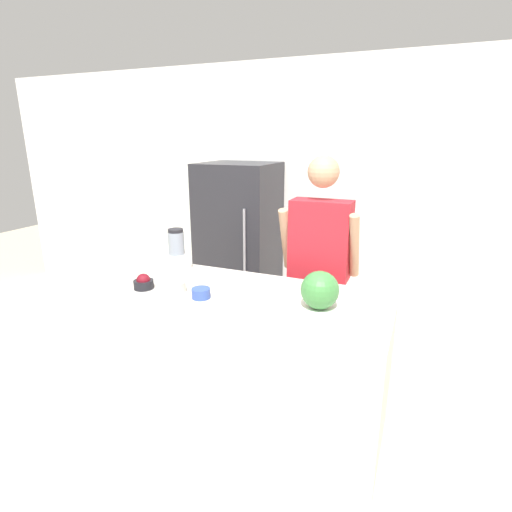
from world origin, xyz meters
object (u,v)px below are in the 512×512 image
object	(u,v)px
watermelon	(320,290)
blender	(177,252)
refrigerator	(239,247)
bowl_cherries	(144,283)
bowl_small_blue	(201,293)
bowl_cream	(173,284)
person	(319,270)

from	to	relation	value
watermelon	blender	world-z (taller)	blender
refrigerator	bowl_cherries	xyz separation A→B (m)	(0.02, -1.53, 0.15)
bowl_small_blue	bowl_cream	bearing A→B (deg)	175.35
refrigerator	person	distance (m)	1.17
person	bowl_cream	size ratio (longest dim) A/B	11.45
refrigerator	watermelon	world-z (taller)	refrigerator
person	refrigerator	bearing A→B (deg)	146.67
person	bowl_cherries	bearing A→B (deg)	-137.09
bowl_cherries	bowl_small_blue	size ratio (longest dim) A/B	1.13
bowl_cream	bowl_small_blue	world-z (taller)	bowl_cream
person	watermelon	bearing A→B (deg)	-75.96
refrigerator	watermelon	distance (m)	1.86
bowl_cream	bowl_cherries	bearing A→B (deg)	-174.35
bowl_cherries	bowl_cream	bearing A→B (deg)	5.65
watermelon	blender	bearing A→B (deg)	165.10
bowl_cream	bowl_small_blue	size ratio (longest dim) A/B	1.34
refrigerator	bowl_cream	bearing A→B (deg)	-80.85
bowl_cherries	bowl_cream	xyz separation A→B (m)	(0.22, 0.02, 0.01)
refrigerator	bowl_cherries	bearing A→B (deg)	-89.09
bowl_cherries	bowl_small_blue	world-z (taller)	bowl_cherries
bowl_small_blue	blender	xyz separation A→B (m)	(-0.44, 0.41, 0.10)
refrigerator	person	xyz separation A→B (m)	(0.98, -0.64, 0.08)
watermelon	bowl_small_blue	world-z (taller)	watermelon
refrigerator	bowl_cream	size ratio (longest dim) A/B	10.74
person	watermelon	world-z (taller)	person
blender	bowl_small_blue	bearing A→B (deg)	-42.97
bowl_cherries	blender	world-z (taller)	blender
watermelon	bowl_cream	world-z (taller)	watermelon
person	blender	distance (m)	1.09
bowl_cream	blender	bearing A→B (deg)	120.45
bowl_cherries	blender	size ratio (longest dim) A/B	0.42
bowl_small_blue	blender	bearing A→B (deg)	137.03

